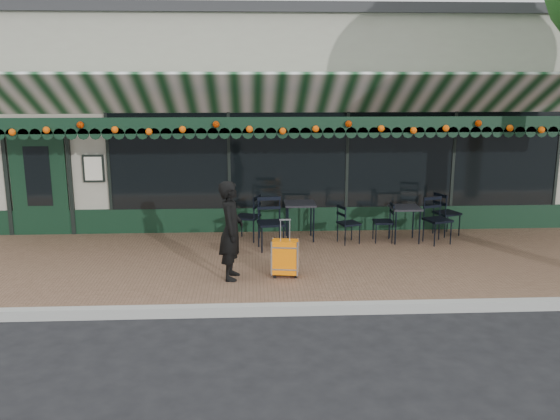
{
  "coord_description": "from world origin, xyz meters",
  "views": [
    {
      "loc": [
        -0.58,
        -7.92,
        3.29
      ],
      "look_at": [
        -0.09,
        1.6,
        1.14
      ],
      "focal_mm": 38.0,
      "sensor_mm": 36.0,
      "label": 1
    }
  ],
  "objects_px": {
    "chair_b_left": "(247,217)",
    "chair_b_right": "(349,224)",
    "suitcase": "(285,258)",
    "chair_a_front": "(438,220)",
    "cafe_table_b": "(300,206)",
    "chair_a_left": "(383,222)",
    "chair_b_front": "(271,224)",
    "woman": "(231,230)",
    "cafe_table_a": "(405,210)",
    "chair_a_right": "(447,213)"
  },
  "relations": [
    {
      "from": "cafe_table_a",
      "to": "chair_b_front",
      "type": "relative_size",
      "value": 0.7
    },
    {
      "from": "woman",
      "to": "cafe_table_b",
      "type": "xyz_separation_m",
      "value": [
        1.27,
        2.26,
        -0.12
      ]
    },
    {
      "from": "cafe_table_a",
      "to": "chair_a_left",
      "type": "distance_m",
      "value": 0.49
    },
    {
      "from": "suitcase",
      "to": "chair_b_right",
      "type": "relative_size",
      "value": 1.24
    },
    {
      "from": "chair_b_right",
      "to": "chair_b_front",
      "type": "bearing_deg",
      "value": 84.78
    },
    {
      "from": "woman",
      "to": "suitcase",
      "type": "height_order",
      "value": "woman"
    },
    {
      "from": "chair_b_front",
      "to": "cafe_table_b",
      "type": "bearing_deg",
      "value": 41.85
    },
    {
      "from": "chair_a_left",
      "to": "cafe_table_b",
      "type": "bearing_deg",
      "value": -96.87
    },
    {
      "from": "chair_a_front",
      "to": "chair_b_left",
      "type": "height_order",
      "value": "chair_b_left"
    },
    {
      "from": "cafe_table_a",
      "to": "chair_a_front",
      "type": "relative_size",
      "value": 0.77
    },
    {
      "from": "suitcase",
      "to": "chair_a_front",
      "type": "height_order",
      "value": "suitcase"
    },
    {
      "from": "chair_b_right",
      "to": "chair_b_left",
      "type": "bearing_deg",
      "value": 61.68
    },
    {
      "from": "woman",
      "to": "chair_b_right",
      "type": "distance_m",
      "value": 2.96
    },
    {
      "from": "chair_b_left",
      "to": "cafe_table_a",
      "type": "bearing_deg",
      "value": 103.86
    },
    {
      "from": "chair_b_left",
      "to": "chair_b_right",
      "type": "bearing_deg",
      "value": 99.16
    },
    {
      "from": "cafe_table_a",
      "to": "chair_a_front",
      "type": "distance_m",
      "value": 0.64
    },
    {
      "from": "suitcase",
      "to": "chair_b_front",
      "type": "relative_size",
      "value": 0.96
    },
    {
      "from": "suitcase",
      "to": "cafe_table_b",
      "type": "bearing_deg",
      "value": 87.79
    },
    {
      "from": "suitcase",
      "to": "chair_b_right",
      "type": "distance_m",
      "value": 2.33
    },
    {
      "from": "woman",
      "to": "chair_a_front",
      "type": "bearing_deg",
      "value": -59.63
    },
    {
      "from": "suitcase",
      "to": "chair_a_left",
      "type": "relative_size",
      "value": 1.23
    },
    {
      "from": "chair_a_right",
      "to": "chair_b_right",
      "type": "bearing_deg",
      "value": 82.26
    },
    {
      "from": "cafe_table_a",
      "to": "chair_b_left",
      "type": "bearing_deg",
      "value": 175.36
    },
    {
      "from": "woman",
      "to": "chair_a_front",
      "type": "distance_m",
      "value": 4.32
    },
    {
      "from": "woman",
      "to": "cafe_table_a",
      "type": "relative_size",
      "value": 2.29
    },
    {
      "from": "cafe_table_b",
      "to": "chair_b_front",
      "type": "distance_m",
      "value": 0.92
    },
    {
      "from": "woman",
      "to": "chair_b_right",
      "type": "xyz_separation_m",
      "value": [
        2.19,
        1.95,
        -0.41
      ]
    },
    {
      "from": "woman",
      "to": "chair_b_right",
      "type": "bearing_deg",
      "value": -43.4
    },
    {
      "from": "chair_b_right",
      "to": "suitcase",
      "type": "bearing_deg",
      "value": 125.94
    },
    {
      "from": "cafe_table_b",
      "to": "chair_b_front",
      "type": "bearing_deg",
      "value": -130.74
    },
    {
      "from": "suitcase",
      "to": "chair_a_left",
      "type": "bearing_deg",
      "value": 52.94
    },
    {
      "from": "woman",
      "to": "chair_a_left",
      "type": "bearing_deg",
      "value": -49.9
    },
    {
      "from": "woman",
      "to": "chair_b_left",
      "type": "xyz_separation_m",
      "value": [
        0.24,
        2.27,
        -0.33
      ]
    },
    {
      "from": "chair_a_left",
      "to": "chair_b_front",
      "type": "height_order",
      "value": "chair_b_front"
    },
    {
      "from": "chair_a_left",
      "to": "chair_b_right",
      "type": "relative_size",
      "value": 1.01
    },
    {
      "from": "chair_b_left",
      "to": "chair_a_front",
      "type": "bearing_deg",
      "value": 101.95
    },
    {
      "from": "chair_b_front",
      "to": "chair_a_left",
      "type": "bearing_deg",
      "value": 4.03
    },
    {
      "from": "chair_a_left",
      "to": "chair_b_front",
      "type": "relative_size",
      "value": 0.78
    },
    {
      "from": "chair_b_left",
      "to": "chair_b_right",
      "type": "xyz_separation_m",
      "value": [
        1.95,
        -0.32,
        -0.07
      ]
    },
    {
      "from": "chair_a_left",
      "to": "chair_b_left",
      "type": "distance_m",
      "value": 2.64
    },
    {
      "from": "chair_a_right",
      "to": "chair_b_right",
      "type": "height_order",
      "value": "chair_a_right"
    },
    {
      "from": "woman",
      "to": "cafe_table_a",
      "type": "xyz_separation_m",
      "value": [
        3.3,
        2.02,
        -0.17
      ]
    },
    {
      "from": "chair_a_left",
      "to": "chair_b_right",
      "type": "distance_m",
      "value": 0.68
    },
    {
      "from": "woman",
      "to": "cafe_table_a",
      "type": "distance_m",
      "value": 3.87
    },
    {
      "from": "chair_b_right",
      "to": "chair_b_front",
      "type": "distance_m",
      "value": 1.56
    },
    {
      "from": "cafe_table_a",
      "to": "chair_a_left",
      "type": "bearing_deg",
      "value": 179.85
    },
    {
      "from": "cafe_table_b",
      "to": "chair_a_right",
      "type": "xyz_separation_m",
      "value": [
        3.0,
        0.18,
        -0.22
      ]
    },
    {
      "from": "suitcase",
      "to": "chair_a_left",
      "type": "xyz_separation_m",
      "value": [
        2.02,
        1.98,
        0.07
      ]
    },
    {
      "from": "cafe_table_a",
      "to": "chair_a_left",
      "type": "relative_size",
      "value": 0.9
    },
    {
      "from": "woman",
      "to": "chair_a_right",
      "type": "xyz_separation_m",
      "value": [
        4.27,
        2.44,
        -0.34
      ]
    }
  ]
}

